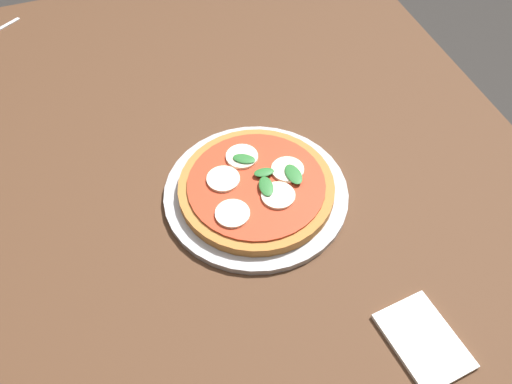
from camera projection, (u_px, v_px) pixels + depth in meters
The scene contains 5 objects.
ground_plane at pixel (231, 348), 1.58m from camera, with size 6.00×6.00×0.00m, color #2D2B28.
dining_table at pixel (219, 205), 1.05m from camera, with size 1.34×1.14×0.77m.
serving_tray at pixel (256, 193), 0.94m from camera, with size 0.31×0.31×0.01m, color #B2B2B7.
pizza at pixel (256, 187), 0.93m from camera, with size 0.26×0.26×0.03m.
napkin at pixel (424, 341), 0.78m from camera, with size 0.13×0.09×0.01m, color white.
Camera 1 is at (-0.63, 0.15, 1.51)m, focal length 38.67 mm.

